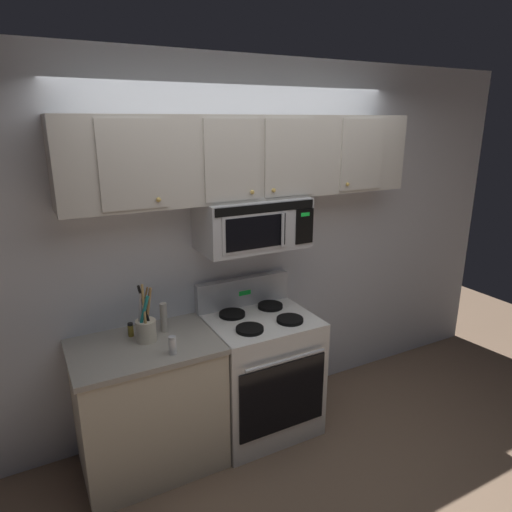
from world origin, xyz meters
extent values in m
plane|color=#7A604C|center=(0.00, 0.00, 0.00)|extent=(8.00, 8.00, 0.00)
cube|color=silver|center=(0.00, 0.79, 1.35)|extent=(5.20, 0.10, 2.70)
cube|color=white|center=(0.00, 0.42, 0.45)|extent=(0.76, 0.64, 0.90)
cube|color=black|center=(0.00, 0.09, 0.44)|extent=(0.67, 0.01, 0.52)
cylinder|color=#B7BABF|center=(0.00, 0.06, 0.74)|extent=(0.61, 0.03, 0.03)
cube|color=#B7BABF|center=(0.00, 0.70, 1.01)|extent=(0.76, 0.07, 0.22)
cube|color=#19D83F|center=(0.00, 0.67, 1.01)|extent=(0.10, 0.00, 0.04)
cylinder|color=black|center=(-0.16, 0.28, 0.91)|extent=(0.19, 0.19, 0.02)
cylinder|color=black|center=(0.16, 0.28, 0.91)|extent=(0.19, 0.19, 0.02)
cylinder|color=black|center=(-0.16, 0.56, 0.91)|extent=(0.19, 0.19, 0.02)
cylinder|color=black|center=(0.16, 0.56, 0.91)|extent=(0.19, 0.19, 0.02)
cube|color=#B7BABF|center=(0.00, 0.54, 1.57)|extent=(0.76, 0.39, 0.35)
cube|color=black|center=(0.00, 0.35, 1.72)|extent=(0.73, 0.01, 0.06)
cube|color=#B7BABF|center=(-0.07, 0.35, 1.56)|extent=(0.49, 0.01, 0.25)
cube|color=black|center=(-0.08, 0.34, 1.56)|extent=(0.44, 0.01, 0.22)
cube|color=black|center=(0.30, 0.35, 1.56)|extent=(0.14, 0.01, 0.25)
cube|color=#19D83F|center=(0.30, 0.34, 1.65)|extent=(0.07, 0.00, 0.03)
cylinder|color=#B7BABF|center=(0.11, 0.32, 1.56)|extent=(0.02, 0.02, 0.23)
cube|color=#BCB7AD|center=(0.00, 0.57, 2.02)|extent=(2.50, 0.33, 0.55)
cube|color=#BCB7AD|center=(-0.83, 0.40, 2.02)|extent=(0.38, 0.01, 0.51)
sphere|color=tan|center=(-0.70, 0.39, 1.82)|extent=(0.03, 0.03, 0.03)
cube|color=#BCB7AD|center=(-0.21, 0.40, 2.02)|extent=(0.38, 0.01, 0.51)
sphere|color=tan|center=(-0.08, 0.39, 1.82)|extent=(0.03, 0.03, 0.03)
cube|color=#BCB7AD|center=(0.21, 0.40, 2.02)|extent=(0.38, 0.01, 0.51)
sphere|color=tan|center=(0.08, 0.39, 1.82)|extent=(0.03, 0.03, 0.03)
cube|color=#BCB7AD|center=(0.83, 0.40, 2.02)|extent=(0.38, 0.01, 0.51)
sphere|color=tan|center=(0.70, 0.39, 1.82)|extent=(0.03, 0.03, 0.03)
cube|color=beige|center=(-0.84, 0.43, 0.43)|extent=(0.90, 0.62, 0.86)
cube|color=#9E998E|center=(-0.84, 0.43, 0.88)|extent=(0.93, 0.65, 0.03)
cylinder|color=beige|center=(-0.81, 0.47, 0.97)|extent=(0.13, 0.13, 0.14)
cylinder|color=olive|center=(-0.81, 0.50, 1.12)|extent=(0.07, 0.05, 0.29)
cylinder|color=#A87A47|center=(-0.79, 0.46, 1.12)|extent=(0.06, 0.05, 0.29)
cylinder|color=black|center=(-0.81, 0.47, 1.13)|extent=(0.07, 0.05, 0.31)
cylinder|color=teal|center=(-0.83, 0.45, 1.10)|extent=(0.08, 0.05, 0.25)
cylinder|color=tan|center=(-0.82, 0.44, 1.13)|extent=(0.02, 0.06, 0.31)
cylinder|color=#BCBCC1|center=(-0.84, 0.48, 1.10)|extent=(0.05, 0.02, 0.25)
cylinder|color=white|center=(-0.72, 0.22, 0.95)|extent=(0.05, 0.05, 0.10)
cylinder|color=#B7BABF|center=(-0.72, 0.22, 1.01)|extent=(0.05, 0.05, 0.02)
cylinder|color=#B7B2A8|center=(-0.67, 0.55, 1.00)|extent=(0.05, 0.05, 0.20)
cylinder|color=olive|center=(-0.89, 0.58, 0.94)|extent=(0.04, 0.04, 0.08)
cylinder|color=black|center=(-0.89, 0.58, 0.98)|extent=(0.03, 0.03, 0.02)
camera|label=1|loc=(-1.44, -2.20, 2.27)|focal=31.83mm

